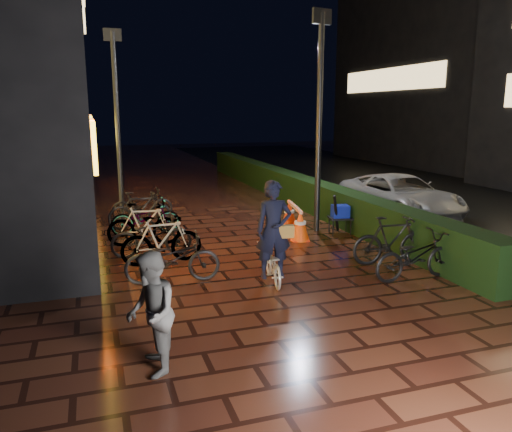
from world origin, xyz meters
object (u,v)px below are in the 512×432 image
object	(u,v)px
van	(400,195)
traffic_barrier	(294,219)
cyclist	(273,246)
cart_assembly	(340,213)
bystander_person	(151,314)

from	to	relation	value
van	traffic_barrier	world-z (taller)	van
cyclist	cart_assembly	world-z (taller)	cyclist
van	cart_assembly	world-z (taller)	van
cyclist	traffic_barrier	xyz separation A→B (m)	(1.89, 3.49, -0.35)
bystander_person	cyclist	size ratio (longest dim) A/B	0.79
traffic_barrier	cart_assembly	xyz separation A→B (m)	(1.12, -0.42, 0.19)
bystander_person	cart_assembly	bearing A→B (deg)	136.92
bystander_person	cyclist	distance (m)	3.71
bystander_person	van	size ratio (longest dim) A/B	0.35
cyclist	cart_assembly	xyz separation A→B (m)	(3.01, 3.06, -0.16)
bystander_person	van	distance (m)	11.17
bystander_person	cart_assembly	xyz separation A→B (m)	(5.60, 5.73, -0.21)
bystander_person	van	xyz separation A→B (m)	(8.49, 7.26, -0.15)
van	traffic_barrier	bearing A→B (deg)	-167.39
bystander_person	traffic_barrier	xyz separation A→B (m)	(4.47, 6.15, -0.40)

